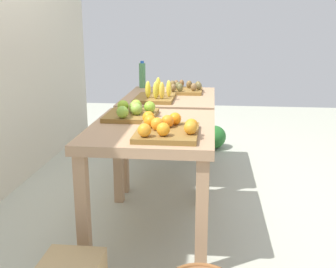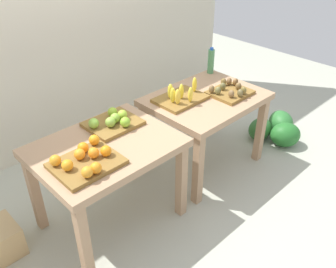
{
  "view_description": "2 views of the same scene",
  "coord_description": "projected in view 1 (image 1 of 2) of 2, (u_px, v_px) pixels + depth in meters",
  "views": [
    {
      "loc": [
        -3.15,
        -0.38,
        1.39
      ],
      "look_at": [
        0.05,
        -0.04,
        0.53
      ],
      "focal_mm": 44.62,
      "sensor_mm": 36.0,
      "label": 1
    },
    {
      "loc": [
        -1.76,
        -1.9,
        2.25
      ],
      "look_at": [
        0.05,
        -0.02,
        0.58
      ],
      "focal_mm": 39.08,
      "sensor_mm": 36.0,
      "label": 2
    }
  ],
  "objects": [
    {
      "name": "watermelon_pile",
      "position": [
        201.0,
        136.0,
        4.8
      ],
      "size": [
        0.65,
        0.61,
        0.27
      ],
      "color": "#2E7332",
      "rests_on": "ground_plane"
    },
    {
      "name": "display_table_left",
      "position": [
        153.0,
        141.0,
        2.72
      ],
      "size": [
        1.04,
        0.8,
        0.75
      ],
      "color": "tan",
      "rests_on": "ground_plane"
    },
    {
      "name": "banana_crate",
      "position": [
        156.0,
        95.0,
        3.54
      ],
      "size": [
        0.44,
        0.32,
        0.17
      ],
      "color": "olive",
      "rests_on": "display_table_right"
    },
    {
      "name": "ground_plane",
      "position": [
        163.0,
        198.0,
        3.42
      ],
      "size": [
        8.0,
        8.0,
        0.0
      ],
      "primitive_type": "plane",
      "color": "#AEB09E"
    },
    {
      "name": "water_bottle",
      "position": [
        142.0,
        75.0,
        4.19
      ],
      "size": [
        0.07,
        0.07,
        0.27
      ],
      "color": "#4C8C59",
      "rests_on": "display_table_right"
    },
    {
      "name": "orange_bin",
      "position": [
        166.0,
        129.0,
        2.44
      ],
      "size": [
        0.44,
        0.38,
        0.11
      ],
      "color": "olive",
      "rests_on": "display_table_left"
    },
    {
      "name": "kiwi_bin",
      "position": [
        185.0,
        89.0,
        3.93
      ],
      "size": [
        0.36,
        0.32,
        0.1
      ],
      "color": "olive",
      "rests_on": "display_table_right"
    },
    {
      "name": "display_table_right",
      "position": [
        170.0,
        108.0,
        3.79
      ],
      "size": [
        1.04,
        0.8,
        0.75
      ],
      "color": "tan",
      "rests_on": "ground_plane"
    },
    {
      "name": "apple_bin",
      "position": [
        132.0,
        112.0,
        2.89
      ],
      "size": [
        0.4,
        0.34,
        0.11
      ],
      "color": "olive",
      "rests_on": "display_table_left"
    }
  ]
}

